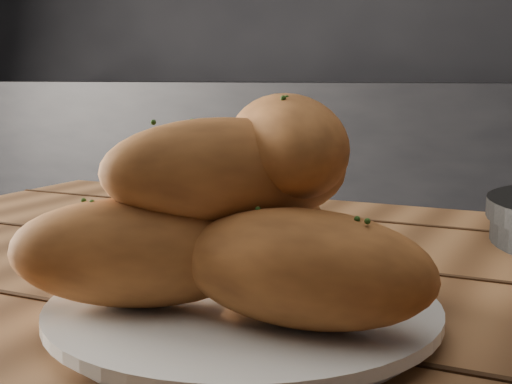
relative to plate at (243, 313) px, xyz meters
The scene contains 3 objects.
counter 2.07m from the plate, 105.84° to the left, with size 2.80×0.60×0.90m, color black.
plate is the anchor object (origin of this frame).
bread_rolls 0.07m from the plate, 117.07° to the left, with size 0.29×0.25×0.14m.
Camera 1 is at (0.77, -0.69, 0.92)m, focal length 50.00 mm.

